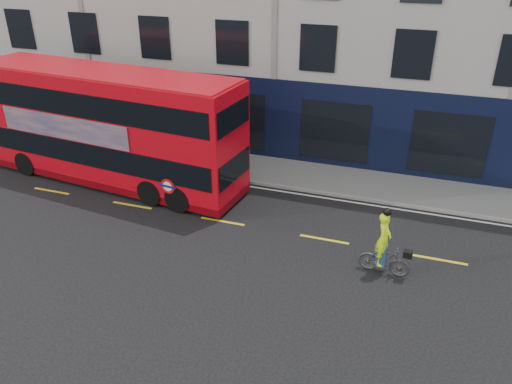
% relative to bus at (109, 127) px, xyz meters
% --- Properties ---
extents(ground, '(120.00, 120.00, 0.00)m').
position_rel_bus_xyz_m(ground, '(5.99, -3.39, -2.54)').
color(ground, black).
rests_on(ground, ground).
extents(pavement, '(60.00, 3.00, 0.12)m').
position_rel_bus_xyz_m(pavement, '(5.99, 3.11, -2.48)').
color(pavement, slate).
rests_on(pavement, ground).
extents(kerb, '(60.00, 0.12, 0.13)m').
position_rel_bus_xyz_m(kerb, '(5.99, 1.61, -2.48)').
color(kerb, gray).
rests_on(kerb, ground).
extents(road_edge_line, '(58.00, 0.10, 0.01)m').
position_rel_bus_xyz_m(road_edge_line, '(5.99, 1.31, -2.54)').
color(road_edge_line, silver).
rests_on(road_edge_line, ground).
extents(lane_dashes, '(58.00, 0.12, 0.01)m').
position_rel_bus_xyz_m(lane_dashes, '(5.99, -1.89, -2.54)').
color(lane_dashes, gold).
rests_on(lane_dashes, ground).
extents(bus, '(12.52, 4.08, 4.96)m').
position_rel_bus_xyz_m(bus, '(0.00, 0.00, 0.00)').
color(bus, red).
rests_on(bus, ground).
extents(cyclist, '(1.69, 0.70, 2.39)m').
position_rel_bus_xyz_m(cyclist, '(12.17, -3.26, -1.73)').
color(cyclist, '#444549').
rests_on(cyclist, ground).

